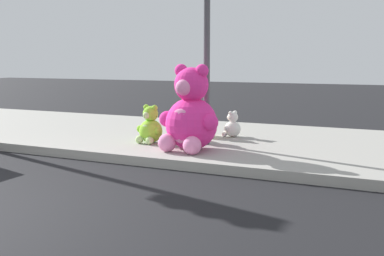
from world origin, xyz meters
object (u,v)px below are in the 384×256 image
(plush_lavender, at_px, (182,124))
(sign_pole, at_px, (207,46))
(plush_white, at_px, (232,126))
(plush_lime, at_px, (150,128))
(plush_pink_large, at_px, (190,116))
(plush_yellow, at_px, (201,122))

(plush_lavender, bearing_deg, sign_pole, -21.40)
(sign_pole, distance_m, plush_lavender, 1.55)
(plush_white, bearing_deg, sign_pole, -98.74)
(plush_lavender, relative_size, plush_lime, 1.05)
(plush_lime, bearing_deg, plush_white, 47.85)
(plush_pink_large, distance_m, plush_white, 1.59)
(sign_pole, xyz_separation_m, plush_lavender, (-0.59, 0.23, -1.41))
(plush_lavender, bearing_deg, plush_pink_large, -56.45)
(sign_pole, bearing_deg, plush_lavender, 158.60)
(sign_pole, height_order, plush_lavender, sign_pole)
(sign_pole, distance_m, plush_white, 1.77)
(sign_pole, relative_size, plush_white, 6.34)
(sign_pole, relative_size, plush_pink_large, 2.28)
(sign_pole, bearing_deg, plush_white, 81.26)
(sign_pole, xyz_separation_m, plush_yellow, (-0.44, 0.76, -1.43))
(plush_white, relative_size, plush_lime, 0.74)
(plush_white, bearing_deg, plush_pink_large, -97.01)
(plush_lavender, relative_size, plush_white, 1.42)
(plush_lavender, bearing_deg, plush_lime, -126.19)
(plush_lavender, height_order, plush_lime, plush_lavender)
(plush_lime, bearing_deg, plush_lavender, 53.81)
(plush_pink_large, xyz_separation_m, plush_white, (0.19, 1.53, -0.36))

